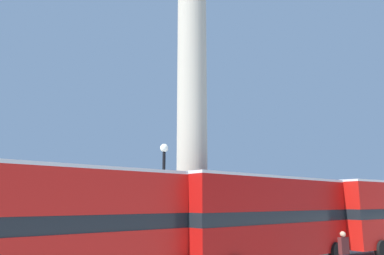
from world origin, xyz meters
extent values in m
cube|color=#ADA593|center=(0.00, 0.00, 0.45)|extent=(5.55, 5.55, 0.90)
cube|color=#ADA593|center=(0.00, 0.00, 1.36)|extent=(4.00, 4.00, 0.90)
cube|color=#ADA593|center=(0.00, 0.00, 2.26)|extent=(2.44, 2.44, 0.90)
cylinder|color=#ADA593|center=(0.00, 0.00, 12.91)|extent=(1.77, 1.77, 20.40)
cube|color=#A80F0C|center=(1.23, -4.60, 1.29)|extent=(11.12, 3.52, 1.58)
cube|color=black|center=(1.23, -4.60, 2.35)|extent=(11.11, 3.47, 0.55)
cube|color=#A80F0C|center=(1.23, -4.60, 3.36)|extent=(11.12, 3.52, 1.47)
cube|color=silver|center=(1.23, -4.60, 4.16)|extent=(11.12, 3.52, 0.12)
cylinder|color=black|center=(4.92, -2.99, 0.50)|extent=(1.02, 0.39, 1.00)
cylinder|color=black|center=(5.15, -5.49, 0.50)|extent=(1.02, 0.39, 1.00)
cube|color=black|center=(-8.42, -4.68, 2.35)|extent=(11.48, 3.28, 0.55)
cube|color=red|center=(-8.42, -4.68, 3.35)|extent=(11.49, 3.32, 1.45)
cube|color=silver|center=(-8.42, -4.68, 4.14)|extent=(11.49, 3.32, 0.12)
cylinder|color=black|center=(8.14, -3.91, 0.50)|extent=(1.01, 0.33, 1.00)
cylinder|color=black|center=(8.07, -6.33, 0.50)|extent=(1.01, 0.33, 1.00)
cylinder|color=black|center=(-3.75, -3.05, 2.63)|extent=(0.14, 0.14, 5.25)
sphere|color=white|center=(-3.75, -3.05, 5.44)|extent=(0.38, 0.38, 0.38)
cube|color=#471919|center=(2.15, -7.91, 1.23)|extent=(0.49, 0.23, 0.70)
sphere|color=tan|center=(2.15, -7.91, 1.70)|extent=(0.24, 0.24, 0.24)
camera|label=1|loc=(-12.54, -17.47, 3.02)|focal=35.00mm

